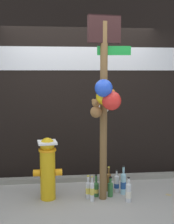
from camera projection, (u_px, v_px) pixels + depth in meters
ground_plane at (88, 206)px, 4.07m from camera, size 14.00×14.00×0.00m
building_wall at (79, 78)px, 5.17m from camera, size 10.00×0.21×3.35m
curb_strip at (81, 178)px, 5.02m from camera, size 8.00×0.12×0.08m
memorial_post at (105, 92)px, 4.05m from camera, size 0.58×0.54×2.51m
fire_hydrant at (48, 167)px, 4.26m from camera, size 0.40×0.28×0.88m
bottle_0 at (128, 192)px, 4.19m from camera, size 0.08×0.08×0.35m
bottle_1 at (88, 189)px, 4.31m from camera, size 0.07×0.07×0.33m
bottle_2 at (117, 183)px, 4.54m from camera, size 0.08×0.08×0.34m
bottle_3 at (109, 181)px, 4.58m from camera, size 0.07×0.07×0.37m
bottle_4 at (92, 191)px, 4.22m from camera, size 0.06×0.06×0.35m
bottle_5 at (110, 188)px, 4.38m from camera, size 0.08×0.08×0.29m
bottle_6 at (123, 183)px, 4.47m from camera, size 0.08×0.08×0.42m
bottle_7 at (96, 189)px, 4.38m from camera, size 0.08×0.08×0.32m
litter_0 at (169, 195)px, 4.45m from camera, size 0.10×0.09×0.01m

